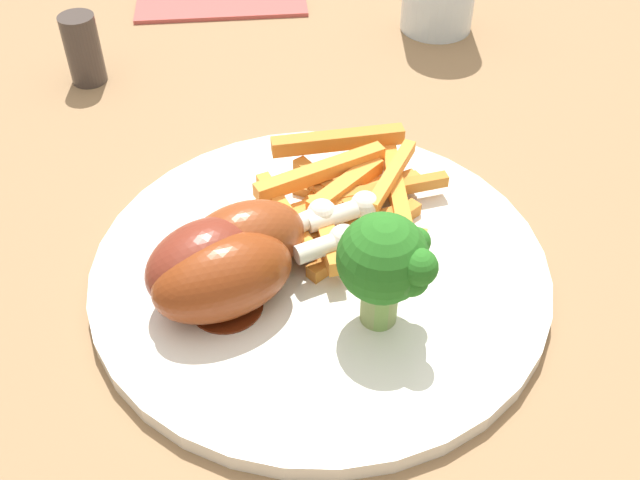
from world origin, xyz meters
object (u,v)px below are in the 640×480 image
Objects in this scene: broccoli_floret_front at (390,260)px; chicken_drumstick_extra at (229,276)px; dining_table at (351,319)px; chicken_drumstick_far at (252,240)px; chicken_drumstick_near at (213,261)px; broccoli_floret_middle at (389,271)px; pepper_shaker at (83,49)px; dinner_plate at (320,270)px; carrot_fries_pile at (344,197)px.

chicken_drumstick_extra is (0.02, 0.09, -0.02)m from broccoli_floret_front.
chicken_drumstick_extra reaches higher than dining_table.
chicken_drumstick_near is at bearing 127.67° from chicken_drumstick_far.
broccoli_floret_middle is 1.06× the size of pepper_shaker.
broccoli_floret_front is 0.10m from chicken_drumstick_near.
dinner_plate reaches higher than dining_table.
pepper_shaker is (0.20, 0.20, 0.00)m from carrot_fries_pile.
dinner_plate is 0.08m from broccoli_floret_middle.
broccoli_floret_front reaches higher than carrot_fries_pile.
carrot_fries_pile is at bearing -135.10° from pepper_shaker.
broccoli_floret_middle is 0.48× the size of carrot_fries_pile.
dinner_plate is 4.80× the size of pepper_shaker.
chicken_drumstick_extra is at bearing 79.64° from broccoli_floret_front.
dining_table is 0.21m from chicken_drumstick_near.
broccoli_floret_middle is (-0.05, -0.03, 0.05)m from dinner_plate.
chicken_drumstick_near is 0.96× the size of chicken_drumstick_far.
broccoli_floret_front is 0.57× the size of chicken_drumstick_far.
pepper_shaker is (0.18, 0.21, 0.16)m from dining_table.
pepper_shaker is at bearing 36.07° from dinner_plate.
chicken_drumstick_extra is (-0.03, 0.01, 0.00)m from chicken_drumstick_far.
broccoli_floret_middle reaches higher than dinner_plate.
chicken_drumstick_far is at bearing 58.90° from broccoli_floret_front.
dining_table is 12.91× the size of broccoli_floret_front.
broccoli_floret_front is 0.59× the size of chicken_drumstick_near.
dinner_plate is 0.05m from chicken_drumstick_far.
chicken_drumstick_near is at bearing 74.18° from broccoli_floret_front.
dinner_plate is at bearing -143.93° from pepper_shaker.
carrot_fries_pile is at bearing -21.77° from dinner_plate.
chicken_drumstick_near is at bearing 73.24° from broccoli_floret_middle.
broccoli_floret_front is 0.37m from pepper_shaker.
broccoli_floret_middle is (-0.00, 0.00, -0.01)m from broccoli_floret_front.
pepper_shaker reaches higher than dinner_plate.
broccoli_floret_front is at bearing -100.36° from chicken_drumstick_extra.
chicken_drumstick_near is (0.03, 0.10, -0.02)m from broccoli_floret_front.
broccoli_floret_middle is 0.48× the size of chicken_drumstick_far.
broccoli_floret_middle is at bearing 173.65° from broccoli_floret_front.
broccoli_floret_middle is at bearing -101.44° from chicken_drumstick_extra.
chicken_drumstick_extra is (-0.01, -0.01, -0.00)m from chicken_drumstick_near.
dinner_plate is 3.87× the size of broccoli_floret_front.
chicken_drumstick_extra is (0.02, 0.09, -0.02)m from broccoli_floret_middle.
broccoli_floret_middle is at bearing -122.10° from chicken_drumstick_far.
broccoli_floret_front reaches higher than dining_table.
dinner_plate is 0.07m from chicken_drumstick_extra.
chicken_drumstick_far is (-0.05, 0.06, 0.01)m from carrot_fries_pile.
dining_table is at bearing -43.95° from chicken_drumstick_far.
chicken_drumstick_extra is at bearing 78.56° from broccoli_floret_middle.
carrot_fries_pile reaches higher than dining_table.
dinner_plate is 2.29× the size of chicken_drumstick_near.
broccoli_floret_front reaches higher than dinner_plate.
broccoli_floret_front is at bearing -178.01° from dining_table.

